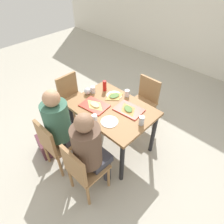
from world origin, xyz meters
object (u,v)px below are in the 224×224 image
at_px(chair_near_left, 55,142).
at_px(condiment_bottle, 105,86).
at_px(tray_red_far, 129,110).
at_px(person_in_brown_jacket, 90,148).
at_px(plastic_cup_b, 94,118).
at_px(chair_far_side, 145,99).
at_px(chair_left_end, 72,96).
at_px(paper_plate_center, 114,95).
at_px(foil_bundle, 87,91).
at_px(plastic_cup_a, 127,93).
at_px(chair_near_right, 82,169).
at_px(person_in_red, 60,123).
at_px(pizza_slice_b, 128,109).
at_px(plastic_cup_c, 93,90).
at_px(soda_can, 142,121).
at_px(pizza_slice_a, 95,105).
at_px(paper_plate_near_edge, 109,122).
at_px(handbag, 45,146).
at_px(tray_red_near, 94,106).
at_px(pizza_slice_c, 114,96).
at_px(main_table, 112,114).

distance_m(chair_near_left, condiment_bottle, 1.07).
bearing_deg(tray_red_far, person_in_brown_jacket, -83.71).
bearing_deg(plastic_cup_b, chair_far_side, 91.43).
xyz_separation_m(chair_left_end, paper_plate_center, (0.78, 0.22, 0.28)).
relative_size(chair_left_end, foil_bundle, 8.41).
relative_size(chair_far_side, plastic_cup_a, 8.41).
relative_size(tray_red_far, foil_bundle, 3.60).
xyz_separation_m(chair_near_right, person_in_red, (-0.56, 0.14, 0.25)).
bearing_deg(chair_near_right, pizza_slice_b, 95.56).
distance_m(chair_left_end, tray_red_far, 1.18).
height_order(tray_red_far, pizza_slice_b, pizza_slice_b).
xyz_separation_m(plastic_cup_a, condiment_bottle, (-0.34, -0.12, 0.03)).
relative_size(chair_near_left, plastic_cup_a, 8.41).
relative_size(plastic_cup_b, plastic_cup_c, 1.00).
distance_m(plastic_cup_c, soda_can, 0.93).
xyz_separation_m(chair_near_right, pizza_slice_a, (-0.47, 0.65, 0.31)).
relative_size(paper_plate_near_edge, pizza_slice_a, 0.92).
height_order(plastic_cup_a, handbag, plastic_cup_a).
distance_m(tray_red_near, tray_red_far, 0.47).
xyz_separation_m(tray_red_near, plastic_cup_c, (-0.25, 0.20, 0.04)).
height_order(chair_left_end, pizza_slice_a, chair_left_end).
bearing_deg(paper_plate_center, person_in_red, -97.40).
bearing_deg(soda_can, plastic_cup_b, -141.30).
bearing_deg(plastic_cup_c, pizza_slice_a, -37.44).
xyz_separation_m(pizza_slice_c, condiment_bottle, (-0.22, 0.02, 0.06)).
distance_m(chair_near_right, pizza_slice_c, 1.11).
xyz_separation_m(plastic_cup_c, foil_bundle, (-0.03, -0.08, 0.00)).
relative_size(tray_red_near, pizza_slice_a, 1.50).
relative_size(main_table, paper_plate_near_edge, 5.09).
xyz_separation_m(chair_near_right, tray_red_near, (-0.48, 0.64, 0.29)).
bearing_deg(pizza_slice_a, tray_red_near, -164.89).
height_order(chair_far_side, condiment_bottle, condiment_bottle).
bearing_deg(plastic_cup_a, main_table, -85.28).
relative_size(person_in_brown_jacket, plastic_cup_a, 12.51).
height_order(main_table, pizza_slice_b, pizza_slice_b).
height_order(chair_near_right, person_in_red, person_in_red).
distance_m(plastic_cup_b, foil_bundle, 0.60).
distance_m(foil_bundle, handbag, 1.05).
bearing_deg(plastic_cup_c, tray_red_far, 5.31).
relative_size(paper_plate_near_edge, plastic_cup_b, 2.20).
xyz_separation_m(condiment_bottle, handbag, (-0.27, -1.02, -0.71)).
distance_m(chair_near_left, tray_red_near, 0.71).
xyz_separation_m(chair_near_left, person_in_brown_jacket, (0.56, 0.14, 0.25)).
height_order(chair_near_left, paper_plate_near_edge, chair_near_left).
bearing_deg(paper_plate_near_edge, tray_red_near, 167.64).
bearing_deg(condiment_bottle, handbag, -104.64).
distance_m(main_table, pizza_slice_a, 0.27).
bearing_deg(main_table, tray_red_far, 31.40).
bearing_deg(chair_far_side, person_in_red, -101.11).
height_order(main_table, pizza_slice_a, pizza_slice_a).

